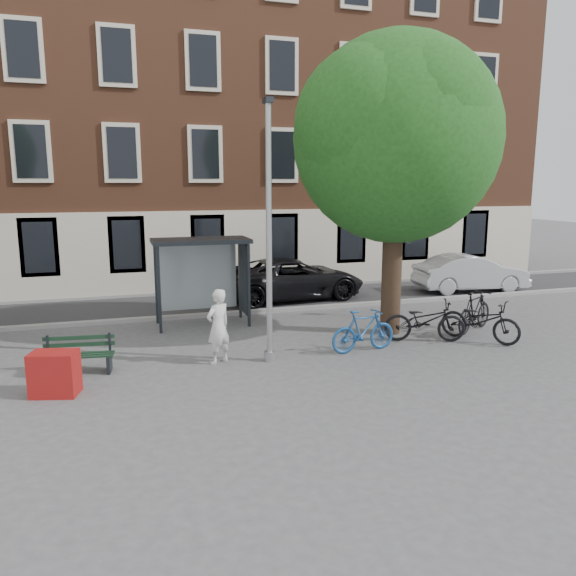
% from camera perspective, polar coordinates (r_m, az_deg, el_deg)
% --- Properties ---
extents(ground, '(90.00, 90.00, 0.00)m').
position_cam_1_polar(ground, '(13.70, -1.87, -7.40)').
color(ground, '#4C4C4F').
rests_on(ground, ground).
extents(road, '(40.00, 4.00, 0.01)m').
position_cam_1_polar(road, '(20.32, -7.13, -1.49)').
color(road, '#28282B').
rests_on(road, ground).
extents(curb_near, '(40.00, 0.25, 0.12)m').
position_cam_1_polar(curb_near, '(18.39, -6.03, -2.58)').
color(curb_near, gray).
rests_on(curb_near, ground).
extents(curb_far, '(40.00, 0.25, 0.12)m').
position_cam_1_polar(curb_far, '(22.24, -8.05, -0.32)').
color(curb_far, gray).
rests_on(curb_far, ground).
extents(building_row, '(30.00, 8.00, 14.00)m').
position_cam_1_polar(building_row, '(25.95, -9.96, 16.57)').
color(building_row, brown).
rests_on(building_row, ground).
extents(lamppost, '(0.28, 0.35, 6.11)m').
position_cam_1_polar(lamppost, '(13.11, -1.95, 4.24)').
color(lamppost, '#9EA0A3').
rests_on(lamppost, ground).
extents(tree_right, '(5.76, 5.60, 8.20)m').
position_cam_1_polar(tree_right, '(15.88, 11.21, 15.40)').
color(tree_right, black).
rests_on(tree_right, ground).
extents(bus_shelter, '(2.85, 1.45, 2.62)m').
position_cam_1_polar(bus_shelter, '(17.07, -7.56, 2.72)').
color(bus_shelter, '#1E2328').
rests_on(bus_shelter, ground).
extents(painter, '(0.78, 0.70, 1.80)m').
position_cam_1_polar(painter, '(13.40, -7.10, -3.90)').
color(painter, silver).
rests_on(painter, ground).
extents(bench, '(1.62, 0.70, 0.81)m').
position_cam_1_polar(bench, '(13.62, -20.53, -6.57)').
color(bench, '#1E2328').
rests_on(bench, ground).
extents(bike_a, '(2.29, 1.46, 1.14)m').
position_cam_1_polar(bike_a, '(15.65, 13.71, -3.25)').
color(bike_a, black).
rests_on(bike_a, ground).
extents(bike_b, '(1.86, 0.73, 1.09)m').
position_cam_1_polar(bike_b, '(14.42, 7.67, -4.32)').
color(bike_b, navy).
rests_on(bike_b, ground).
extents(bike_c, '(1.87, 2.21, 1.14)m').
position_cam_1_polar(bike_c, '(16.11, 18.94, -3.13)').
color(bike_c, black).
rests_on(bike_c, ground).
extents(bike_d, '(2.00, 1.47, 1.19)m').
position_cam_1_polar(bike_d, '(17.09, 18.43, -2.25)').
color(bike_d, black).
rests_on(bike_d, ground).
extents(car_dark, '(5.70, 3.07, 1.52)m').
position_cam_1_polar(car_dark, '(20.74, 0.35, 0.96)').
color(car_dark, black).
rests_on(car_dark, ground).
extents(car_silver, '(4.57, 1.99, 1.46)m').
position_cam_1_polar(car_silver, '(23.39, 18.08, 1.47)').
color(car_silver, '#AEB2B6').
rests_on(car_silver, ground).
extents(red_stand, '(1.02, 0.81, 0.90)m').
position_cam_1_polar(red_stand, '(12.39, -22.62, -8.03)').
color(red_stand, maroon).
rests_on(red_stand, ground).
extents(bucket_a, '(0.34, 0.34, 0.36)m').
position_cam_1_polar(bucket_a, '(12.33, -22.40, -9.43)').
color(bucket_a, silver).
rests_on(bucket_a, ground).
extents(notice_sign, '(0.31, 0.10, 1.83)m').
position_cam_1_polar(notice_sign, '(18.09, 10.60, 1.12)').
color(notice_sign, '#9EA0A3').
rests_on(notice_sign, ground).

